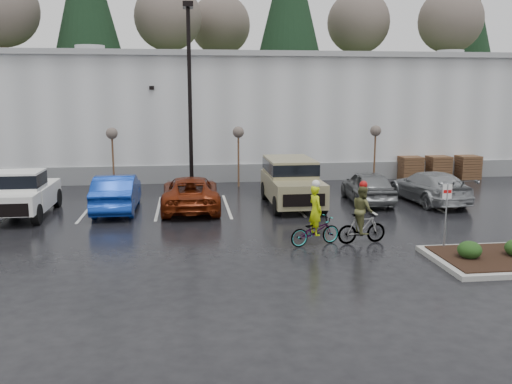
{
  "coord_description": "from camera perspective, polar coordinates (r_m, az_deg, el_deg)",
  "views": [
    {
      "loc": [
        -4.21,
        -15.44,
        5.01
      ],
      "look_at": [
        -1.67,
        4.33,
        1.3
      ],
      "focal_mm": 38.0,
      "sensor_mm": 36.0,
      "label": 1
    }
  ],
  "objects": [
    {
      "name": "pallet_stack_c",
      "position": [
        33.89,
        21.36,
        2.47
      ],
      "size": [
        1.2,
        1.2,
        1.35
      ],
      "primitive_type": "cube",
      "color": "#503720",
      "rests_on": "ground"
    },
    {
      "name": "car_far_silver",
      "position": [
        25.95,
        17.76,
        0.52
      ],
      "size": [
        2.44,
        5.13,
        1.44
      ],
      "primitive_type": "imported",
      "rotation": [
        0.0,
        0.0,
        3.23
      ],
      "color": "#979B9E",
      "rests_on": "ground"
    },
    {
      "name": "pickup_white",
      "position": [
        24.08,
        -23.18,
        0.05
      ],
      "size": [
        2.1,
        5.2,
        1.96
      ],
      "primitive_type": null,
      "color": "white",
      "rests_on": "ground"
    },
    {
      "name": "cyclist_hivis",
      "position": [
        17.97,
        6.24,
        -3.46
      ],
      "size": [
        1.91,
        1.13,
        2.19
      ],
      "rotation": [
        0.0,
        0.0,
        1.87
      ],
      "color": "#3F3F44",
      "rests_on": "ground"
    },
    {
      "name": "pallet_stack_b",
      "position": [
        33.07,
        18.62,
        2.46
      ],
      "size": [
        1.2,
        1.2,
        1.35
      ],
      "primitive_type": "cube",
      "color": "#503720",
      "rests_on": "ground"
    },
    {
      "name": "pallet_stack_a",
      "position": [
        32.36,
        15.91,
        2.44
      ],
      "size": [
        1.2,
        1.2,
        1.35
      ],
      "primitive_type": "cube",
      "color": "#503720",
      "rests_on": "ground"
    },
    {
      "name": "fire_lane_sign",
      "position": [
        17.94,
        19.39,
        -1.66
      ],
      "size": [
        0.3,
        0.05,
        2.2
      ],
      "color": "gray",
      "rests_on": "ground"
    },
    {
      "name": "warehouse",
      "position": [
        37.7,
        -0.9,
        8.48
      ],
      "size": [
        60.5,
        15.5,
        7.2
      ],
      "color": "#BABDBF",
      "rests_on": "ground"
    },
    {
      "name": "shrub_a",
      "position": [
        17.24,
        21.57,
        -5.69
      ],
      "size": [
        0.7,
        0.7,
        0.52
      ],
      "primitive_type": "ellipsoid",
      "color": "black",
      "rests_on": "curb_island"
    },
    {
      "name": "sapling_east",
      "position": [
        30.31,
        12.47,
        5.98
      ],
      "size": [
        0.6,
        0.6,
        3.2
      ],
      "color": "#503720",
      "rests_on": "ground"
    },
    {
      "name": "wooded_ridge",
      "position": [
        60.62,
        -3.36,
        8.63
      ],
      "size": [
        80.0,
        25.0,
        6.0
      ],
      "primitive_type": "cube",
      "color": "#27421B",
      "rests_on": "ground"
    },
    {
      "name": "sapling_west",
      "position": [
        28.79,
        -14.93,
        5.65
      ],
      "size": [
        0.6,
        0.6,
        3.2
      ],
      "color": "#503720",
      "rests_on": "ground"
    },
    {
      "name": "lamppost",
      "position": [
        27.45,
        -7.02,
        11.88
      ],
      "size": [
        0.5,
        1.0,
        9.22
      ],
      "color": "black",
      "rests_on": "ground"
    },
    {
      "name": "sapling_mid",
      "position": [
        28.66,
        -1.87,
        5.97
      ],
      "size": [
        0.6,
        0.6,
        3.2
      ],
      "color": "#503720",
      "rests_on": "ground"
    },
    {
      "name": "ground",
      "position": [
        16.77,
        7.63,
        -6.94
      ],
      "size": [
        120.0,
        120.0,
        0.0
      ],
      "primitive_type": "plane",
      "color": "black",
      "rests_on": "ground"
    },
    {
      "name": "cyclist_olive",
      "position": [
        18.38,
        11.11,
        -2.95
      ],
      "size": [
        1.68,
        0.83,
        2.12
      ],
      "rotation": [
        0.0,
        0.0,
        1.69
      ],
      "color": "#3F3F44",
      "rests_on": "ground"
    },
    {
      "name": "suv_tan",
      "position": [
        23.99,
        3.81,
        0.97
      ],
      "size": [
        2.2,
        5.1,
        2.06
      ],
      "primitive_type": null,
      "color": "gray",
      "rests_on": "ground"
    },
    {
      "name": "car_grey",
      "position": [
        25.24,
        11.68,
        0.59
      ],
      "size": [
        2.01,
        4.45,
        1.48
      ],
      "primitive_type": "imported",
      "rotation": [
        0.0,
        0.0,
        3.08
      ],
      "color": "slate",
      "rests_on": "ground"
    },
    {
      "name": "car_red",
      "position": [
        23.43,
        -6.91,
        -0.09
      ],
      "size": [
        2.39,
        5.16,
        1.43
      ],
      "primitive_type": "imported",
      "rotation": [
        0.0,
        0.0,
        3.14
      ],
      "color": "#661E09",
      "rests_on": "ground"
    },
    {
      "name": "car_blue",
      "position": [
        23.69,
        -14.44,
        -0.07
      ],
      "size": [
        1.68,
        4.77,
        1.57
      ],
      "primitive_type": "imported",
      "rotation": [
        0.0,
        0.0,
        3.15
      ],
      "color": "#0E309A",
      "rests_on": "ground"
    }
  ]
}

